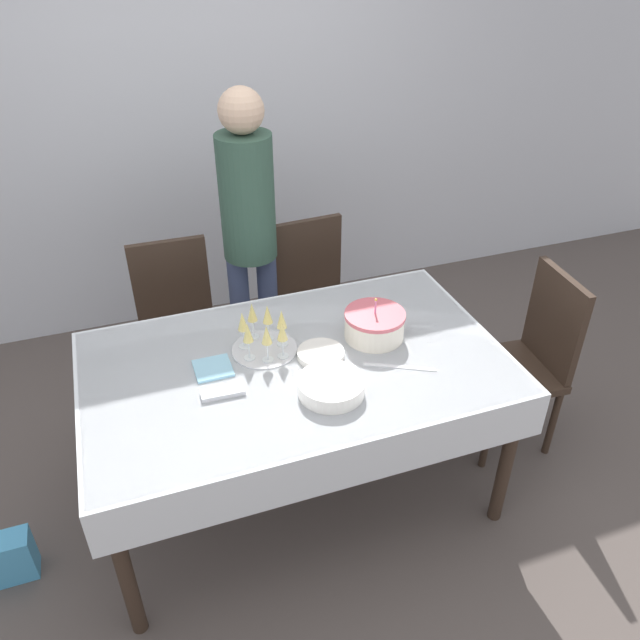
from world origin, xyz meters
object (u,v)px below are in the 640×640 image
(champagne_tray, at_px, (263,332))
(person_standing, at_px, (249,220))
(dining_chair_right_end, at_px, (528,354))
(dining_chair_far_right, at_px, (315,298))
(birthday_cake, at_px, (374,325))
(dining_chair_far_left, at_px, (178,323))
(gift_bag, at_px, (9,558))
(plate_stack_main, at_px, (331,386))
(plate_stack_dessert, at_px, (320,353))

(champagne_tray, distance_m, person_standing, 0.82)
(person_standing, bearing_deg, dining_chair_right_end, -38.78)
(dining_chair_far_right, height_order, person_standing, person_standing)
(dining_chair_far_right, bearing_deg, person_standing, 168.94)
(birthday_cake, xyz_separation_m, person_standing, (-0.34, 0.86, 0.18))
(dining_chair_far_left, bearing_deg, dining_chair_right_end, -28.50)
(dining_chair_far_left, xyz_separation_m, champagne_tray, (0.29, -0.73, 0.35))
(dining_chair_right_end, bearing_deg, gift_bag, -179.13)
(dining_chair_right_end, distance_m, plate_stack_main, 1.18)
(dining_chair_far_right, bearing_deg, plate_stack_dessert, -107.69)
(dining_chair_right_end, xyz_separation_m, plate_stack_dessert, (-1.08, 0.01, 0.27))
(birthday_cake, bearing_deg, plate_stack_main, -136.45)
(dining_chair_right_end, height_order, person_standing, person_standing)
(dining_chair_far_right, xyz_separation_m, dining_chair_right_end, (0.81, -0.86, 0.00))
(person_standing, bearing_deg, dining_chair_far_left, -171.34)
(dining_chair_far_left, height_order, gift_bag, dining_chair_far_left)
(plate_stack_main, xyz_separation_m, plate_stack_dessert, (0.04, 0.24, -0.02))
(dining_chair_far_right, height_order, birthday_cake, birthday_cake)
(dining_chair_right_end, bearing_deg, birthday_cake, 175.34)
(dining_chair_far_left, relative_size, dining_chair_right_end, 1.00)
(person_standing, height_order, gift_bag, person_standing)
(gift_bag, bearing_deg, dining_chair_far_left, 45.30)
(champagne_tray, bearing_deg, person_standing, 79.64)
(champagne_tray, relative_size, plate_stack_dessert, 1.41)
(plate_stack_main, relative_size, person_standing, 0.16)
(dining_chair_far_right, xyz_separation_m, plate_stack_main, (-0.31, -1.09, 0.29))
(dining_chair_far_left, distance_m, birthday_cake, 1.15)
(dining_chair_far_left, relative_size, person_standing, 0.56)
(plate_stack_main, height_order, plate_stack_dessert, plate_stack_main)
(dining_chair_right_end, xyz_separation_m, champagne_tray, (-1.30, 0.13, 0.35))
(birthday_cake, bearing_deg, champagne_tray, 172.20)
(dining_chair_right_end, relative_size, champagne_tray, 3.37)
(plate_stack_dessert, xyz_separation_m, gift_bag, (-1.38, -0.05, -0.68))
(plate_stack_dessert, relative_size, gift_bag, 0.90)
(dining_chair_far_right, relative_size, gift_bag, 4.25)
(dining_chair_far_right, bearing_deg, plate_stack_main, -105.93)
(person_standing, distance_m, gift_bag, 1.86)
(dining_chair_far_left, distance_m, plate_stack_main, 1.21)
(gift_bag, bearing_deg, person_standing, 36.12)
(plate_stack_main, distance_m, gift_bag, 1.52)
(plate_stack_dessert, bearing_deg, dining_chair_far_left, 120.43)
(dining_chair_far_left, height_order, champagne_tray, champagne_tray)
(plate_stack_main, bearing_deg, person_standing, 91.31)
(champagne_tray, height_order, person_standing, person_standing)
(birthday_cake, xyz_separation_m, plate_stack_main, (-0.31, -0.30, -0.03))
(dining_chair_far_right, height_order, plate_stack_dessert, dining_chair_far_right)
(champagne_tray, xyz_separation_m, plate_stack_main, (0.17, -0.36, -0.06))
(birthday_cake, bearing_deg, dining_chair_right_end, -4.66)
(gift_bag, bearing_deg, dining_chair_far_right, 28.43)
(dining_chair_right_end, relative_size, gift_bag, 4.25)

